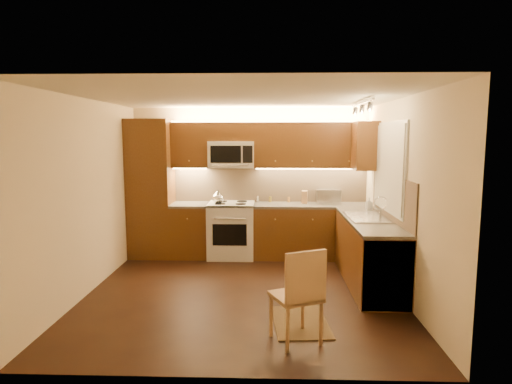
{
  "coord_description": "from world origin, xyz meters",
  "views": [
    {
      "loc": [
        0.34,
        -5.37,
        2.02
      ],
      "look_at": [
        0.15,
        0.55,
        1.25
      ],
      "focal_mm": 30.09,
      "sensor_mm": 36.0,
      "label": 1
    }
  ],
  "objects_px": {
    "sink": "(367,212)",
    "dining_chair": "(296,294)",
    "microwave": "(232,154)",
    "kettle": "(218,196)",
    "soap_bottle": "(369,204)",
    "stove": "(231,230)",
    "toaster_oven": "(328,196)",
    "knife_block": "(305,197)"
  },
  "relations": [
    {
      "from": "knife_block",
      "to": "sink",
      "type": "bearing_deg",
      "value": -50.84
    },
    {
      "from": "sink",
      "to": "kettle",
      "type": "distance_m",
      "value": 2.45
    },
    {
      "from": "kettle",
      "to": "knife_block",
      "type": "bearing_deg",
      "value": -2.65
    },
    {
      "from": "soap_bottle",
      "to": "dining_chair",
      "type": "distance_m",
      "value": 2.86
    },
    {
      "from": "toaster_oven",
      "to": "dining_chair",
      "type": "bearing_deg",
      "value": -102.0
    },
    {
      "from": "stove",
      "to": "sink",
      "type": "relative_size",
      "value": 1.07
    },
    {
      "from": "dining_chair",
      "to": "knife_block",
      "type": "bearing_deg",
      "value": 59.08
    },
    {
      "from": "toaster_oven",
      "to": "soap_bottle",
      "type": "bearing_deg",
      "value": -47.14
    },
    {
      "from": "stove",
      "to": "knife_block",
      "type": "xyz_separation_m",
      "value": [
        1.23,
        0.13,
        0.55
      ]
    },
    {
      "from": "stove",
      "to": "kettle",
      "type": "relative_size",
      "value": 3.92
    },
    {
      "from": "soap_bottle",
      "to": "dining_chair",
      "type": "bearing_deg",
      "value": -124.66
    },
    {
      "from": "toaster_oven",
      "to": "kettle",
      "type": "bearing_deg",
      "value": -172.3
    },
    {
      "from": "toaster_oven",
      "to": "knife_block",
      "type": "bearing_deg",
      "value": -178.32
    },
    {
      "from": "stove",
      "to": "soap_bottle",
      "type": "bearing_deg",
      "value": -12.33
    },
    {
      "from": "microwave",
      "to": "toaster_oven",
      "type": "height_order",
      "value": "microwave"
    },
    {
      "from": "sink",
      "to": "kettle",
      "type": "relative_size",
      "value": 3.66
    },
    {
      "from": "microwave",
      "to": "toaster_oven",
      "type": "relative_size",
      "value": 1.89
    },
    {
      "from": "kettle",
      "to": "toaster_oven",
      "type": "xyz_separation_m",
      "value": [
        1.84,
        0.22,
        -0.02
      ]
    },
    {
      "from": "kettle",
      "to": "knife_block",
      "type": "distance_m",
      "value": 1.46
    },
    {
      "from": "sink",
      "to": "kettle",
      "type": "bearing_deg",
      "value": 154.67
    },
    {
      "from": "kettle",
      "to": "dining_chair",
      "type": "bearing_deg",
      "value": -80.03
    },
    {
      "from": "stove",
      "to": "knife_block",
      "type": "distance_m",
      "value": 1.35
    },
    {
      "from": "kettle",
      "to": "toaster_oven",
      "type": "height_order",
      "value": "kettle"
    },
    {
      "from": "kettle",
      "to": "soap_bottle",
      "type": "relative_size",
      "value": 1.26
    },
    {
      "from": "sink",
      "to": "toaster_oven",
      "type": "distance_m",
      "value": 1.32
    },
    {
      "from": "sink",
      "to": "stove",
      "type": "bearing_deg",
      "value": 150.64
    },
    {
      "from": "stove",
      "to": "dining_chair",
      "type": "bearing_deg",
      "value": -73.2
    },
    {
      "from": "kettle",
      "to": "microwave",
      "type": "bearing_deg",
      "value": 34.23
    },
    {
      "from": "kettle",
      "to": "soap_bottle",
      "type": "bearing_deg",
      "value": -20.43
    },
    {
      "from": "microwave",
      "to": "stove",
      "type": "bearing_deg",
      "value": -90.0
    },
    {
      "from": "microwave",
      "to": "sink",
      "type": "relative_size",
      "value": 0.88
    },
    {
      "from": "sink",
      "to": "microwave",
      "type": "bearing_deg",
      "value": 147.79
    },
    {
      "from": "soap_bottle",
      "to": "microwave",
      "type": "bearing_deg",
      "value": 156.47
    },
    {
      "from": "soap_bottle",
      "to": "toaster_oven",
      "type": "bearing_deg",
      "value": 124.01
    },
    {
      "from": "kettle",
      "to": "soap_bottle",
      "type": "height_order",
      "value": "kettle"
    },
    {
      "from": "soap_bottle",
      "to": "knife_block",
      "type": "bearing_deg",
      "value": 139.36
    },
    {
      "from": "sink",
      "to": "soap_bottle",
      "type": "bearing_deg",
      "value": 75.16
    },
    {
      "from": "sink",
      "to": "soap_bottle",
      "type": "relative_size",
      "value": 4.62
    },
    {
      "from": "soap_bottle",
      "to": "dining_chair",
      "type": "relative_size",
      "value": 0.19
    },
    {
      "from": "microwave",
      "to": "soap_bottle",
      "type": "relative_size",
      "value": 4.08
    },
    {
      "from": "stove",
      "to": "microwave",
      "type": "bearing_deg",
      "value": 90.0
    },
    {
      "from": "sink",
      "to": "dining_chair",
      "type": "bearing_deg",
      "value": -120.51
    }
  ]
}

